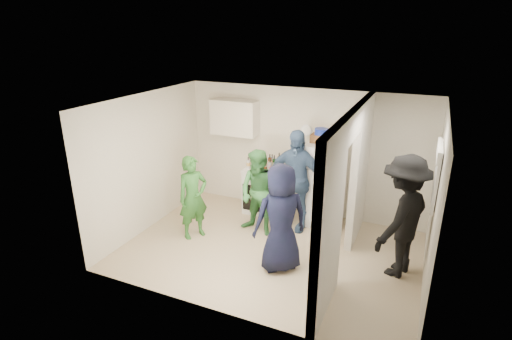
{
  "coord_description": "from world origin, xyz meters",
  "views": [
    {
      "loc": [
        2.15,
        -5.48,
        3.6
      ],
      "look_at": [
        -0.44,
        0.4,
        1.25
      ],
      "focal_mm": 28.0,
      "sensor_mm": 36.0,
      "label": 1
    }
  ],
  "objects_px": {
    "yellow_cup_stack_top": "(337,140)",
    "person_green_center": "(259,193)",
    "stove": "(265,190)",
    "person_green_left": "(193,197)",
    "blue_bowl": "(321,131)",
    "wicker_basket": "(321,138)",
    "person_denim": "(295,180)",
    "person_navy": "(281,218)",
    "person_nook": "(402,217)",
    "fridge": "(323,184)"
  },
  "relations": [
    {
      "from": "person_denim",
      "to": "person_green_left",
      "type": "bearing_deg",
      "value": -143.97
    },
    {
      "from": "fridge",
      "to": "person_nook",
      "type": "bearing_deg",
      "value": -37.39
    },
    {
      "from": "fridge",
      "to": "person_denim",
      "type": "bearing_deg",
      "value": -137.06
    },
    {
      "from": "yellow_cup_stack_top",
      "to": "person_green_left",
      "type": "distance_m",
      "value": 2.71
    },
    {
      "from": "wicker_basket",
      "to": "person_navy",
      "type": "distance_m",
      "value": 1.97
    },
    {
      "from": "blue_bowl",
      "to": "person_navy",
      "type": "distance_m",
      "value": 2.02
    },
    {
      "from": "person_green_left",
      "to": "person_denim",
      "type": "bearing_deg",
      "value": -24.45
    },
    {
      "from": "stove",
      "to": "person_green_center",
      "type": "xyz_separation_m",
      "value": [
        0.25,
        -0.87,
        0.33
      ]
    },
    {
      "from": "person_green_center",
      "to": "fridge",
      "type": "bearing_deg",
      "value": 52.91
    },
    {
      "from": "person_green_left",
      "to": "wicker_basket",
      "type": "bearing_deg",
      "value": -19.92
    },
    {
      "from": "stove",
      "to": "wicker_basket",
      "type": "xyz_separation_m",
      "value": [
        1.09,
        0.02,
        1.2
      ]
    },
    {
      "from": "blue_bowl",
      "to": "wicker_basket",
      "type": "bearing_deg",
      "value": 0.0
    },
    {
      "from": "stove",
      "to": "person_navy",
      "type": "height_order",
      "value": "person_navy"
    },
    {
      "from": "fridge",
      "to": "person_navy",
      "type": "relative_size",
      "value": 0.92
    },
    {
      "from": "person_green_left",
      "to": "person_navy",
      "type": "distance_m",
      "value": 1.79
    },
    {
      "from": "wicker_basket",
      "to": "person_denim",
      "type": "relative_size",
      "value": 0.19
    },
    {
      "from": "blue_bowl",
      "to": "person_denim",
      "type": "distance_m",
      "value": 1.0
    },
    {
      "from": "blue_bowl",
      "to": "person_navy",
      "type": "xyz_separation_m",
      "value": [
        -0.09,
        -1.8,
        -0.93
      ]
    },
    {
      "from": "fridge",
      "to": "person_green_left",
      "type": "relative_size",
      "value": 1.05
    },
    {
      "from": "stove",
      "to": "person_green_center",
      "type": "distance_m",
      "value": 0.96
    },
    {
      "from": "person_green_left",
      "to": "person_navy",
      "type": "height_order",
      "value": "person_navy"
    },
    {
      "from": "blue_bowl",
      "to": "person_nook",
      "type": "bearing_deg",
      "value": -36.78
    },
    {
      "from": "person_green_left",
      "to": "fridge",
      "type": "bearing_deg",
      "value": -22.33
    },
    {
      "from": "person_green_center",
      "to": "person_green_left",
      "type": "bearing_deg",
      "value": -139.21
    },
    {
      "from": "fridge",
      "to": "wicker_basket",
      "type": "xyz_separation_m",
      "value": [
        -0.1,
        0.05,
        0.86
      ]
    },
    {
      "from": "person_green_center",
      "to": "person_nook",
      "type": "xyz_separation_m",
      "value": [
        2.42,
        -0.3,
        0.16
      ]
    },
    {
      "from": "wicker_basket",
      "to": "blue_bowl",
      "type": "bearing_deg",
      "value": 0.0
    },
    {
      "from": "blue_bowl",
      "to": "person_nook",
      "type": "height_order",
      "value": "person_nook"
    },
    {
      "from": "person_denim",
      "to": "stove",
      "type": "bearing_deg",
      "value": 153.42
    },
    {
      "from": "person_green_left",
      "to": "yellow_cup_stack_top",
      "type": "bearing_deg",
      "value": -27.09
    },
    {
      "from": "person_denim",
      "to": "person_navy",
      "type": "bearing_deg",
      "value": -78.37
    },
    {
      "from": "yellow_cup_stack_top",
      "to": "person_green_center",
      "type": "distance_m",
      "value": 1.65
    },
    {
      "from": "person_green_left",
      "to": "person_nook",
      "type": "relative_size",
      "value": 0.8
    },
    {
      "from": "blue_bowl",
      "to": "person_denim",
      "type": "height_order",
      "value": "person_denim"
    },
    {
      "from": "person_denim",
      "to": "person_navy",
      "type": "distance_m",
      "value": 1.38
    },
    {
      "from": "stove",
      "to": "blue_bowl",
      "type": "bearing_deg",
      "value": 1.05
    },
    {
      "from": "blue_bowl",
      "to": "person_nook",
      "type": "distance_m",
      "value": 2.15
    },
    {
      "from": "yellow_cup_stack_top",
      "to": "person_navy",
      "type": "distance_m",
      "value": 1.9
    },
    {
      "from": "stove",
      "to": "person_green_left",
      "type": "distance_m",
      "value": 1.66
    },
    {
      "from": "yellow_cup_stack_top",
      "to": "person_green_center",
      "type": "bearing_deg",
      "value": -147.37
    },
    {
      "from": "fridge",
      "to": "wicker_basket",
      "type": "bearing_deg",
      "value": 153.43
    },
    {
      "from": "person_green_center",
      "to": "person_nook",
      "type": "relative_size",
      "value": 0.83
    },
    {
      "from": "wicker_basket",
      "to": "person_green_left",
      "type": "bearing_deg",
      "value": -141.49
    },
    {
      "from": "yellow_cup_stack_top",
      "to": "person_navy",
      "type": "xyz_separation_m",
      "value": [
        -0.41,
        -1.65,
        -0.85
      ]
    },
    {
      "from": "yellow_cup_stack_top",
      "to": "person_green_center",
      "type": "xyz_separation_m",
      "value": [
        -1.16,
        -0.74,
        -0.92
      ]
    },
    {
      "from": "blue_bowl",
      "to": "yellow_cup_stack_top",
      "type": "distance_m",
      "value": 0.36
    },
    {
      "from": "person_denim",
      "to": "person_navy",
      "type": "xyz_separation_m",
      "value": [
        0.23,
        -1.36,
        -0.09
      ]
    },
    {
      "from": "fridge",
      "to": "person_nook",
      "type": "xyz_separation_m",
      "value": [
        1.49,
        -1.14,
        0.15
      ]
    },
    {
      "from": "person_green_left",
      "to": "person_nook",
      "type": "bearing_deg",
      "value": -53.72
    },
    {
      "from": "yellow_cup_stack_top",
      "to": "person_nook",
      "type": "distance_m",
      "value": 1.8
    }
  ]
}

